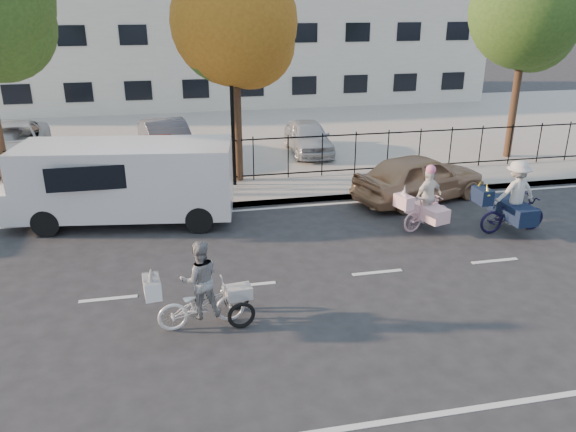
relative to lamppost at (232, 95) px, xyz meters
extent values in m
plane|color=#333334|center=(-0.50, -6.80, -3.11)|extent=(120.00, 120.00, 0.00)
cube|color=#A8A399|center=(-0.50, -1.75, -3.04)|extent=(60.00, 0.10, 0.15)
cube|color=#A8A399|center=(-0.50, -0.70, -3.04)|extent=(60.00, 2.20, 0.15)
cube|color=#A8A399|center=(-0.50, 8.20, -3.04)|extent=(60.00, 15.60, 0.15)
cube|color=silver|center=(-0.50, 18.20, -0.11)|extent=(34.00, 10.00, 6.00)
cylinder|color=black|center=(0.00, 0.00, -0.96)|extent=(0.12, 0.12, 4.00)
sphere|color=white|center=(0.00, 0.00, 1.19)|extent=(0.36, 0.36, 0.36)
cylinder|color=black|center=(-2.70, 0.00, -2.06)|extent=(0.06, 0.06, 1.80)
cylinder|color=black|center=(-2.00, 0.00, -2.06)|extent=(0.06, 0.06, 1.80)
cube|color=#59140F|center=(-2.35, 0.00, -1.46)|extent=(0.85, 0.04, 0.60)
imported|color=white|center=(-1.61, -8.22, -2.67)|extent=(1.74, 0.78, 0.89)
imported|color=white|center=(-1.61, -8.22, -2.12)|extent=(0.82, 0.67, 1.55)
cube|color=white|center=(-2.49, -8.32, -2.13)|extent=(0.36, 0.57, 0.35)
cone|color=white|center=(-2.49, -8.20, -1.89)|extent=(0.14, 0.14, 0.18)
cone|color=white|center=(-2.49, -8.44, -1.89)|extent=(0.14, 0.14, 0.18)
torus|color=black|center=(-0.88, -8.48, -2.84)|extent=(0.56, 0.14, 0.55)
torus|color=black|center=(-0.88, -7.79, -2.84)|extent=(0.56, 0.14, 0.55)
cube|color=white|center=(-0.88, -8.13, -2.52)|extent=(0.53, 0.40, 0.25)
imported|color=#EFB6C3|center=(4.72, -4.57, -2.63)|extent=(1.65, 0.91, 0.96)
imported|color=white|center=(4.72, -4.57, -2.15)|extent=(0.95, 0.62, 1.50)
cube|color=#FFC2C7|center=(3.90, -4.83, -2.16)|extent=(0.43, 0.59, 0.34)
cone|color=white|center=(3.90, -4.83, -1.85)|extent=(0.11, 0.11, 0.31)
cube|color=#FFC2C7|center=(4.72, -4.57, -2.59)|extent=(0.88, 1.34, 0.38)
sphere|color=pink|center=(4.72, -4.57, -1.41)|extent=(0.27, 0.27, 0.27)
imported|color=black|center=(6.92, -5.19, -2.61)|extent=(1.92, 0.72, 1.00)
imported|color=silver|center=(6.92, -5.19, -2.00)|extent=(1.14, 0.68, 1.74)
cube|color=#0F1A34|center=(5.92, -5.22, -2.00)|extent=(0.35, 0.62, 0.40)
cone|color=gold|center=(5.92, -5.02, -1.78)|extent=(0.13, 0.26, 0.36)
cone|color=gold|center=(5.92, -5.41, -1.78)|extent=(0.13, 0.26, 0.36)
cube|color=#0F1A34|center=(6.92, -5.19, -2.50)|extent=(0.65, 1.46, 0.44)
cube|color=white|center=(-3.23, -2.30, -1.83)|extent=(6.00, 2.95, 1.92)
cube|color=white|center=(-6.38, -2.30, -2.37)|extent=(0.83, 2.13, 0.85)
cylinder|color=black|center=(-5.26, -3.24, -2.74)|extent=(0.78, 0.38, 0.75)
cylinder|color=black|center=(-5.26, -1.36, -2.74)|extent=(0.78, 0.38, 0.75)
cylinder|color=black|center=(-1.21, -3.24, -2.74)|extent=(0.78, 0.38, 0.75)
cylinder|color=black|center=(-1.21, -1.36, -2.74)|extent=(0.78, 0.38, 0.75)
imported|color=tan|center=(5.51, -2.30, -2.37)|extent=(4.70, 3.00, 1.49)
imported|color=#9B9FA3|center=(-8.13, 4.12, -2.37)|extent=(1.72, 4.12, 1.19)
imported|color=silver|center=(-7.75, 4.54, -2.25)|extent=(3.02, 5.39, 1.42)
imported|color=#4E4F56|center=(-2.13, 3.64, -2.23)|extent=(2.38, 4.66, 1.47)
imported|color=#B5B9BD|center=(3.37, 3.53, -2.32)|extent=(1.60, 3.79, 1.28)
cylinder|color=#442D1D|center=(0.22, 0.50, -0.81)|extent=(0.28, 0.28, 4.61)
sphere|color=#9F6219|center=(0.22, 0.50, 2.15)|extent=(3.95, 3.95, 3.95)
sphere|color=#9F6219|center=(0.72, 0.70, 1.49)|extent=(2.90, 2.90, 2.90)
cylinder|color=#442D1D|center=(10.88, 1.40, -0.69)|extent=(0.28, 0.28, 4.84)
sphere|color=#385B1E|center=(10.88, 1.40, 2.42)|extent=(4.15, 4.15, 4.15)
sphere|color=#385B1E|center=(11.38, 1.60, 1.73)|extent=(3.04, 3.04, 3.04)
camera|label=1|loc=(-1.91, -17.77, 2.81)|focal=35.00mm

